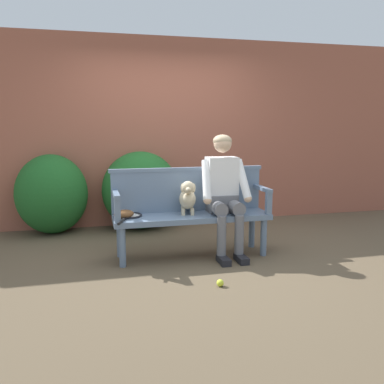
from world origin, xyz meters
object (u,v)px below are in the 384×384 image
(garden_bench, at_px, (192,220))
(person_seated, at_px, (224,189))
(dog_on_bench, at_px, (188,197))
(tennis_racket, at_px, (128,216))
(baseball_glove, at_px, (124,214))
(tennis_ball, at_px, (220,283))

(garden_bench, distance_m, person_seated, 0.49)
(garden_bench, relative_size, dog_on_bench, 4.47)
(person_seated, relative_size, tennis_racket, 2.32)
(dog_on_bench, distance_m, baseball_glove, 0.71)
(garden_bench, bearing_deg, person_seated, -1.47)
(tennis_racket, xyz_separation_m, baseball_glove, (-0.05, -0.06, 0.04))
(tennis_ball, bearing_deg, baseball_glove, 130.52)
(garden_bench, relative_size, person_seated, 1.28)
(tennis_racket, relative_size, baseball_glove, 2.64)
(person_seated, xyz_separation_m, dog_on_bench, (-0.41, 0.02, -0.08))
(person_seated, height_order, tennis_ball, person_seated)
(garden_bench, height_order, dog_on_bench, dog_on_bench)
(person_seated, xyz_separation_m, baseball_glove, (-1.11, -0.00, -0.22))
(baseball_glove, relative_size, tennis_ball, 3.33)
(person_seated, xyz_separation_m, tennis_ball, (-0.33, -0.91, -0.71))
(baseball_glove, bearing_deg, person_seated, -23.27)
(dog_on_bench, distance_m, tennis_ball, 1.13)
(garden_bench, distance_m, dog_on_bench, 0.26)
(garden_bench, distance_m, tennis_racket, 0.70)
(person_seated, bearing_deg, tennis_ball, -109.71)
(baseball_glove, bearing_deg, tennis_racket, 28.29)
(dog_on_bench, xyz_separation_m, tennis_ball, (0.08, -0.94, -0.64))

